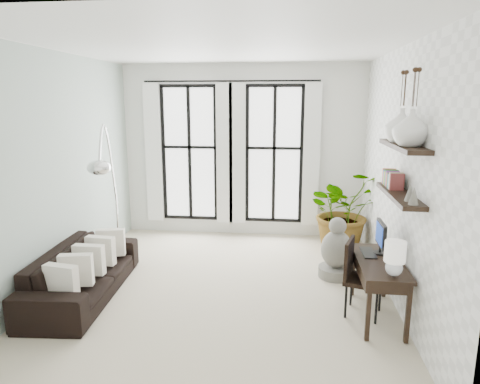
% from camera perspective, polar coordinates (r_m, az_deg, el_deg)
% --- Properties ---
extents(floor, '(5.00, 5.00, 0.00)m').
position_cam_1_polar(floor, '(6.07, -2.32, -12.61)').
color(floor, beige).
rests_on(floor, ground).
extents(ceiling, '(5.00, 5.00, 0.00)m').
position_cam_1_polar(ceiling, '(5.56, -2.62, 18.93)').
color(ceiling, white).
rests_on(ceiling, wall_back).
extents(wall_left, '(0.00, 5.00, 5.00)m').
position_cam_1_polar(wall_left, '(6.34, -22.99, 2.63)').
color(wall_left, '#9DAFA5').
rests_on(wall_left, floor).
extents(wall_right, '(0.00, 5.00, 5.00)m').
position_cam_1_polar(wall_right, '(5.70, 20.50, 1.86)').
color(wall_right, white).
rests_on(wall_right, floor).
extents(wall_back, '(4.50, 0.00, 4.50)m').
position_cam_1_polar(wall_back, '(8.05, 0.30, 5.42)').
color(wall_back, white).
rests_on(wall_back, floor).
extents(windows, '(3.26, 0.13, 2.65)m').
position_cam_1_polar(windows, '(8.01, -1.18, 5.09)').
color(windows, white).
rests_on(windows, wall_back).
extents(wall_shelves, '(0.25, 1.30, 0.60)m').
position_cam_1_polar(wall_shelves, '(5.11, 20.55, 2.20)').
color(wall_shelves, black).
rests_on(wall_shelves, wall_right).
extents(sofa, '(0.99, 2.24, 0.64)m').
position_cam_1_polar(sofa, '(6.10, -20.21, -10.00)').
color(sofa, black).
rests_on(sofa, floor).
extents(throw_pillows, '(0.40, 1.52, 0.40)m').
position_cam_1_polar(throw_pillows, '(6.00, -19.47, -8.50)').
color(throw_pillows, silver).
rests_on(throw_pillows, sofa).
extents(plant, '(1.62, 1.53, 1.42)m').
position_cam_1_polar(plant, '(7.48, 13.65, -2.37)').
color(plant, '#2D7228').
rests_on(plant, floor).
extents(desk, '(0.51, 1.21, 1.11)m').
position_cam_1_polar(desk, '(5.26, 18.21, -9.22)').
color(desk, black).
rests_on(desk, floor).
extents(desk_chair, '(0.55, 0.55, 0.92)m').
position_cam_1_polar(desk_chair, '(5.39, 15.41, -10.29)').
color(desk_chair, black).
rests_on(desk_chair, floor).
extents(arc_lamp, '(0.71, 1.72, 2.22)m').
position_cam_1_polar(arc_lamp, '(6.36, -17.34, 4.24)').
color(arc_lamp, silver).
rests_on(arc_lamp, floor).
extents(buddha, '(0.50, 0.50, 0.90)m').
position_cam_1_polar(buddha, '(6.43, 12.72, -7.83)').
color(buddha, gray).
rests_on(buddha, floor).
extents(vase_a, '(0.37, 0.37, 0.38)m').
position_cam_1_polar(vase_a, '(4.78, 21.85, 7.97)').
color(vase_a, white).
rests_on(vase_a, shelf_upper).
extents(vase_b, '(0.37, 0.37, 0.38)m').
position_cam_1_polar(vase_b, '(5.16, 20.70, 8.30)').
color(vase_b, white).
rests_on(vase_b, shelf_upper).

